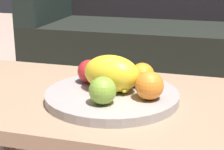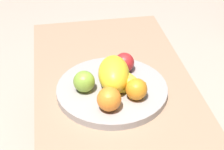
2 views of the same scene
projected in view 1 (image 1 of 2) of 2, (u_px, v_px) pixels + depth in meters
The scene contains 9 objects.
coffee_table at pixel (128, 113), 1.08m from camera, with size 1.21×0.57×0.39m.
couch at pixel (169, 39), 2.31m from camera, with size 1.70×0.70×0.90m.
fruit_bowl at pixel (112, 96), 1.06m from camera, with size 0.38×0.38×0.03m, color #A29A97.
melon_large_front at pixel (112, 73), 1.05m from camera, with size 0.16×0.10×0.10m, color yellow.
orange_front at pixel (142, 75), 1.09m from camera, with size 0.07×0.07×0.07m, color orange.
orange_left at pixel (149, 86), 0.99m from camera, with size 0.08×0.08×0.08m, color orange.
apple_front at pixel (103, 91), 0.96m from camera, with size 0.07×0.07×0.07m, color #81AB38.
apple_left at pixel (89, 71), 1.12m from camera, with size 0.07×0.07×0.07m, color red.
banana_bunch at pixel (124, 77), 1.08m from camera, with size 0.16×0.15×0.06m.
Camera 1 is at (0.23, -0.97, 0.78)m, focal length 59.38 mm.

